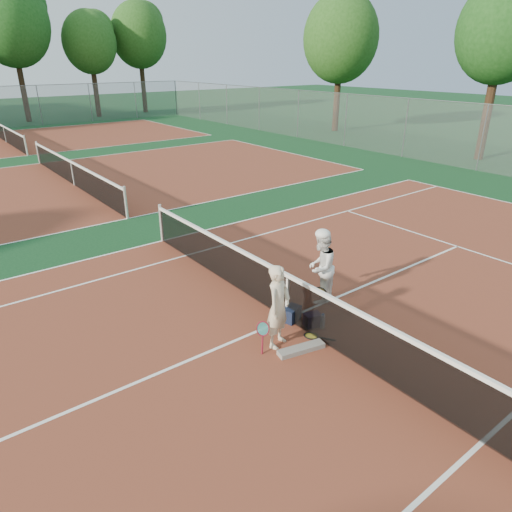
{
  "coord_description": "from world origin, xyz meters",
  "views": [
    {
      "loc": [
        -5.39,
        -5.97,
        4.88
      ],
      "look_at": [
        0.0,
        1.03,
        1.05
      ],
      "focal_mm": 32.0,
      "sensor_mm": 36.0,
      "label": 1
    }
  ],
  "objects_px": {
    "racket_black_held": "(321,297)",
    "water_bottle": "(323,322)",
    "player_a": "(278,306)",
    "sports_bag_navy": "(291,314)",
    "racket_red": "(263,337)",
    "net_main": "(287,297)",
    "player_b": "(321,267)",
    "racket_spare": "(311,336)",
    "sports_bag_purple": "(313,320)"
  },
  "relations": [
    {
      "from": "racket_spare",
      "to": "sports_bag_navy",
      "type": "relative_size",
      "value": 1.59
    },
    {
      "from": "player_a",
      "to": "racket_spare",
      "type": "height_order",
      "value": "player_a"
    },
    {
      "from": "racket_black_held",
      "to": "sports_bag_navy",
      "type": "xyz_separation_m",
      "value": [
        -0.84,
        -0.01,
        -0.11
      ]
    },
    {
      "from": "sports_bag_navy",
      "to": "water_bottle",
      "type": "height_order",
      "value": "water_bottle"
    },
    {
      "from": "sports_bag_navy",
      "to": "water_bottle",
      "type": "relative_size",
      "value": 1.25
    },
    {
      "from": "player_b",
      "to": "water_bottle",
      "type": "bearing_deg",
      "value": 23.84
    },
    {
      "from": "player_a",
      "to": "water_bottle",
      "type": "distance_m",
      "value": 1.23
    },
    {
      "from": "net_main",
      "to": "sports_bag_navy",
      "type": "relative_size",
      "value": 29.17
    },
    {
      "from": "racket_black_held",
      "to": "net_main",
      "type": "bearing_deg",
      "value": -25.36
    },
    {
      "from": "sports_bag_navy",
      "to": "player_b",
      "type": "bearing_deg",
      "value": 13.96
    },
    {
      "from": "racket_red",
      "to": "water_bottle",
      "type": "relative_size",
      "value": 1.97
    },
    {
      "from": "player_a",
      "to": "racket_spare",
      "type": "bearing_deg",
      "value": -40.08
    },
    {
      "from": "racket_red",
      "to": "net_main",
      "type": "bearing_deg",
      "value": -18.04
    },
    {
      "from": "racket_spare",
      "to": "sports_bag_navy",
      "type": "height_order",
      "value": "sports_bag_navy"
    },
    {
      "from": "net_main",
      "to": "sports_bag_navy",
      "type": "bearing_deg",
      "value": -63.98
    },
    {
      "from": "player_a",
      "to": "racket_black_held",
      "type": "bearing_deg",
      "value": -5.85
    },
    {
      "from": "racket_black_held",
      "to": "water_bottle",
      "type": "bearing_deg",
      "value": 27.22
    },
    {
      "from": "water_bottle",
      "to": "player_b",
      "type": "bearing_deg",
      "value": 48.57
    },
    {
      "from": "player_a",
      "to": "racket_spare",
      "type": "distance_m",
      "value": 1.05
    },
    {
      "from": "net_main",
      "to": "sports_bag_navy",
      "type": "xyz_separation_m",
      "value": [
        0.04,
        -0.09,
        -0.36
      ]
    },
    {
      "from": "player_b",
      "to": "racket_red",
      "type": "bearing_deg",
      "value": -6.12
    },
    {
      "from": "water_bottle",
      "to": "racket_spare",
      "type": "bearing_deg",
      "value": -168.59
    },
    {
      "from": "water_bottle",
      "to": "racket_black_held",
      "type": "bearing_deg",
      "value": 47.56
    },
    {
      "from": "racket_spare",
      "to": "water_bottle",
      "type": "bearing_deg",
      "value": -111.3
    },
    {
      "from": "racket_red",
      "to": "sports_bag_navy",
      "type": "bearing_deg",
      "value": -22.82
    },
    {
      "from": "racket_black_held",
      "to": "water_bottle",
      "type": "relative_size",
      "value": 1.7
    },
    {
      "from": "sports_bag_purple",
      "to": "water_bottle",
      "type": "height_order",
      "value": "water_bottle"
    },
    {
      "from": "player_b",
      "to": "racket_black_held",
      "type": "bearing_deg",
      "value": 26.51
    },
    {
      "from": "racket_black_held",
      "to": "racket_spare",
      "type": "xyz_separation_m",
      "value": [
        -0.94,
        -0.69,
        -0.24
      ]
    },
    {
      "from": "player_a",
      "to": "sports_bag_navy",
      "type": "xyz_separation_m",
      "value": [
        0.76,
        0.47,
        -0.65
      ]
    },
    {
      "from": "player_a",
      "to": "sports_bag_navy",
      "type": "relative_size",
      "value": 4.25
    },
    {
      "from": "racket_spare",
      "to": "water_bottle",
      "type": "height_order",
      "value": "water_bottle"
    },
    {
      "from": "racket_red",
      "to": "racket_black_held",
      "type": "bearing_deg",
      "value": -31.85
    },
    {
      "from": "net_main",
      "to": "racket_spare",
      "type": "relative_size",
      "value": 18.3
    },
    {
      "from": "player_a",
      "to": "racket_black_held",
      "type": "relative_size",
      "value": 3.13
    },
    {
      "from": "racket_red",
      "to": "racket_black_held",
      "type": "relative_size",
      "value": 1.16
    },
    {
      "from": "player_b",
      "to": "racket_spare",
      "type": "distance_m",
      "value": 1.67
    },
    {
      "from": "racket_black_held",
      "to": "player_a",
      "type": "bearing_deg",
      "value": -3.53
    },
    {
      "from": "racket_red",
      "to": "sports_bag_navy",
      "type": "distance_m",
      "value": 1.21
    },
    {
      "from": "sports_bag_purple",
      "to": "water_bottle",
      "type": "distance_m",
      "value": 0.21
    },
    {
      "from": "player_a",
      "to": "player_b",
      "type": "xyz_separation_m",
      "value": [
        1.8,
        0.73,
        -0.0
      ]
    },
    {
      "from": "net_main",
      "to": "player_b",
      "type": "distance_m",
      "value": 1.14
    },
    {
      "from": "player_a",
      "to": "water_bottle",
      "type": "bearing_deg",
      "value": -29.99
    },
    {
      "from": "player_b",
      "to": "sports_bag_purple",
      "type": "height_order",
      "value": "player_b"
    },
    {
      "from": "player_a",
      "to": "racket_black_held",
      "type": "distance_m",
      "value": 1.76
    },
    {
      "from": "player_a",
      "to": "water_bottle",
      "type": "height_order",
      "value": "player_a"
    },
    {
      "from": "sports_bag_navy",
      "to": "racket_red",
      "type": "bearing_deg",
      "value": -157.23
    },
    {
      "from": "player_a",
      "to": "racket_red",
      "type": "relative_size",
      "value": 2.71
    },
    {
      "from": "player_a",
      "to": "net_main",
      "type": "bearing_deg",
      "value": 15.54
    },
    {
      "from": "player_a",
      "to": "sports_bag_navy",
      "type": "height_order",
      "value": "player_a"
    }
  ]
}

